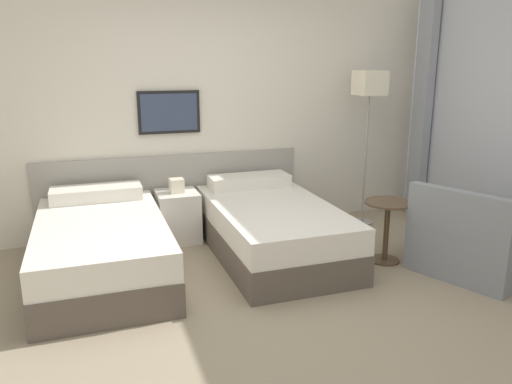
{
  "coord_description": "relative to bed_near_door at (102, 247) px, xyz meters",
  "views": [
    {
      "loc": [
        -1.29,
        -3.29,
        1.83
      ],
      "look_at": [
        0.14,
        0.9,
        0.66
      ],
      "focal_mm": 35.0,
      "sensor_mm": 36.0,
      "label": 1
    }
  ],
  "objects": [
    {
      "name": "floor_lamp",
      "position": [
        2.9,
        0.56,
        1.23
      ],
      "size": [
        0.29,
        0.29,
        1.72
      ],
      "color": "#9E9993",
      "rests_on": "ground_plane"
    },
    {
      "name": "armchair",
      "position": [
        3.06,
        -0.99,
        0.01
      ],
      "size": [
        1.02,
        1.1,
        0.8
      ],
      "rotation": [
        0.0,
        0.0,
        1.97
      ],
      "color": "gray",
      "rests_on": "ground_plane"
    },
    {
      "name": "ground_plane",
      "position": [
        1.24,
        -0.97,
        -0.26
      ],
      "size": [
        16.0,
        16.0,
        0.0
      ],
      "primitive_type": "plane",
      "color": "gray"
    },
    {
      "name": "side_table",
      "position": [
        2.51,
        -0.51,
        0.14
      ],
      "size": [
        0.43,
        0.43,
        0.58
      ],
      "color": "brown",
      "rests_on": "ground_plane"
    },
    {
      "name": "bed_near_window",
      "position": [
        1.57,
        0.0,
        0.0
      ],
      "size": [
        1.07,
        1.9,
        0.64
      ],
      "color": "brown",
      "rests_on": "ground_plane"
    },
    {
      "name": "nightstand",
      "position": [
        0.78,
        0.68,
        0.01
      ],
      "size": [
        0.41,
        0.44,
        0.66
      ],
      "color": "beige",
      "rests_on": "ground_plane"
    },
    {
      "name": "bed_near_door",
      "position": [
        0.0,
        0.0,
        0.0
      ],
      "size": [
        1.07,
        1.9,
        0.64
      ],
      "color": "brown",
      "rests_on": "ground_plane"
    },
    {
      "name": "wall_headboard",
      "position": [
        1.21,
        1.0,
        1.03
      ],
      "size": [
        10.0,
        0.1,
        2.7
      ],
      "color": "beige",
      "rests_on": "ground_plane"
    }
  ]
}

